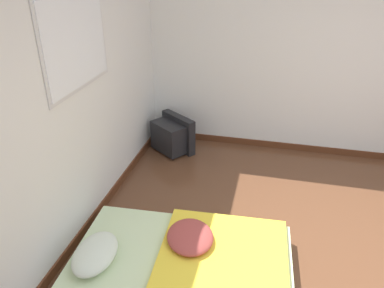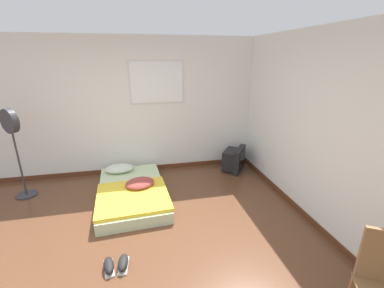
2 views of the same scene
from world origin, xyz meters
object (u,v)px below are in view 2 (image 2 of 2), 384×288
at_px(mattress_bed, 132,191).
at_px(standing_fan, 13,135).
at_px(crt_tv, 234,159).
at_px(sneaker_pair, 116,264).

relative_size(mattress_bed, standing_fan, 1.26).
relative_size(crt_tv, standing_fan, 0.43).
distance_m(crt_tv, sneaker_pair, 3.14).
bearing_deg(standing_fan, sneaker_pair, -51.21).
relative_size(mattress_bed, sneaker_pair, 6.43).
bearing_deg(standing_fan, mattress_bed, -14.33).
xyz_separation_m(crt_tv, sneaker_pair, (-2.23, -2.20, -0.18)).
bearing_deg(sneaker_pair, mattress_bed, 83.59).
bearing_deg(sneaker_pair, crt_tv, 44.62).
xyz_separation_m(mattress_bed, sneaker_pair, (-0.17, -1.52, -0.07)).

